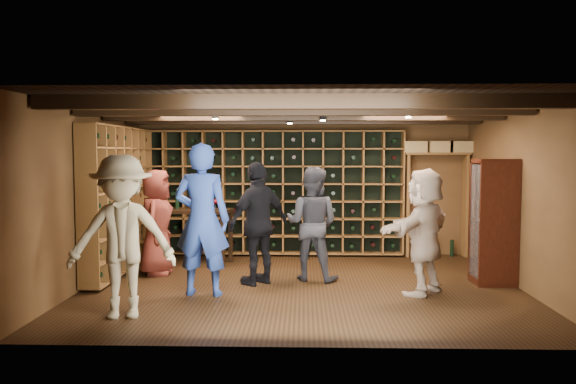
{
  "coord_description": "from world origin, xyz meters",
  "views": [
    {
      "loc": [
        0.02,
        -7.77,
        1.86
      ],
      "look_at": [
        -0.2,
        0.2,
        1.31
      ],
      "focal_mm": 35.0,
      "sensor_mm": 36.0,
      "label": 1
    }
  ],
  "objects_px": {
    "guest_woman_black": "(259,223)",
    "guest_khaki": "(122,237)",
    "man_blue_shirt": "(202,219)",
    "guest_beige": "(424,231)",
    "guest_red_floral": "(156,222)",
    "display_cabinet": "(493,224)",
    "man_grey_suit": "(312,224)",
    "tasting_table": "(194,216)"
  },
  "relations": [
    {
      "from": "man_blue_shirt",
      "to": "guest_khaki",
      "type": "relative_size",
      "value": 1.08
    },
    {
      "from": "guest_woman_black",
      "to": "tasting_table",
      "type": "height_order",
      "value": "guest_woman_black"
    },
    {
      "from": "guest_woman_black",
      "to": "guest_khaki",
      "type": "height_order",
      "value": "guest_khaki"
    },
    {
      "from": "display_cabinet",
      "to": "guest_woman_black",
      "type": "bearing_deg",
      "value": -178.19
    },
    {
      "from": "guest_red_floral",
      "to": "tasting_table",
      "type": "distance_m",
      "value": 0.91
    },
    {
      "from": "display_cabinet",
      "to": "tasting_table",
      "type": "height_order",
      "value": "display_cabinet"
    },
    {
      "from": "guest_woman_black",
      "to": "guest_beige",
      "type": "height_order",
      "value": "guest_woman_black"
    },
    {
      "from": "guest_red_floral",
      "to": "guest_beige",
      "type": "height_order",
      "value": "guest_beige"
    },
    {
      "from": "man_blue_shirt",
      "to": "guest_beige",
      "type": "xyz_separation_m",
      "value": [
        2.92,
        0.15,
        -0.16
      ]
    },
    {
      "from": "man_grey_suit",
      "to": "guest_woman_black",
      "type": "relative_size",
      "value": 0.96
    },
    {
      "from": "tasting_table",
      "to": "display_cabinet",
      "type": "bearing_deg",
      "value": -8.59
    },
    {
      "from": "guest_red_floral",
      "to": "display_cabinet",
      "type": "bearing_deg",
      "value": -96.48
    },
    {
      "from": "man_grey_suit",
      "to": "guest_red_floral",
      "type": "relative_size",
      "value": 1.03
    },
    {
      "from": "guest_red_floral",
      "to": "guest_woman_black",
      "type": "height_order",
      "value": "guest_woman_black"
    },
    {
      "from": "guest_woman_black",
      "to": "guest_beige",
      "type": "xyz_separation_m",
      "value": [
        2.22,
        -0.48,
        -0.04
      ]
    },
    {
      "from": "guest_red_floral",
      "to": "guest_woman_black",
      "type": "distance_m",
      "value": 1.72
    },
    {
      "from": "man_blue_shirt",
      "to": "guest_woman_black",
      "type": "relative_size",
      "value": 1.15
    },
    {
      "from": "man_blue_shirt",
      "to": "guest_khaki",
      "type": "height_order",
      "value": "man_blue_shirt"
    },
    {
      "from": "display_cabinet",
      "to": "guest_woman_black",
      "type": "xyz_separation_m",
      "value": [
        -3.32,
        -0.11,
        0.01
      ]
    },
    {
      "from": "man_blue_shirt",
      "to": "guest_khaki",
      "type": "distance_m",
      "value": 1.26
    },
    {
      "from": "guest_beige",
      "to": "tasting_table",
      "type": "xyz_separation_m",
      "value": [
        -3.43,
        1.89,
        -0.02
      ]
    },
    {
      "from": "guest_red_floral",
      "to": "guest_beige",
      "type": "distance_m",
      "value": 3.99
    },
    {
      "from": "display_cabinet",
      "to": "man_grey_suit",
      "type": "bearing_deg",
      "value": 175.71
    },
    {
      "from": "man_blue_shirt",
      "to": "guest_red_floral",
      "type": "distance_m",
      "value": 1.55
    },
    {
      "from": "man_grey_suit",
      "to": "guest_beige",
      "type": "relative_size",
      "value": 1.0
    },
    {
      "from": "guest_khaki",
      "to": "tasting_table",
      "type": "bearing_deg",
      "value": 76.35
    },
    {
      "from": "display_cabinet",
      "to": "guest_khaki",
      "type": "height_order",
      "value": "guest_khaki"
    },
    {
      "from": "man_grey_suit",
      "to": "guest_woman_black",
      "type": "height_order",
      "value": "guest_woman_black"
    },
    {
      "from": "man_blue_shirt",
      "to": "guest_beige",
      "type": "height_order",
      "value": "man_blue_shirt"
    },
    {
      "from": "guest_beige",
      "to": "man_blue_shirt",
      "type": "bearing_deg",
      "value": -48.03
    },
    {
      "from": "tasting_table",
      "to": "guest_beige",
      "type": "bearing_deg",
      "value": -21.33
    },
    {
      "from": "guest_khaki",
      "to": "guest_beige",
      "type": "height_order",
      "value": "guest_khaki"
    },
    {
      "from": "guest_khaki",
      "to": "man_grey_suit",
      "type": "bearing_deg",
      "value": 32.16
    },
    {
      "from": "display_cabinet",
      "to": "man_blue_shirt",
      "type": "xyz_separation_m",
      "value": [
        -4.02,
        -0.74,
        0.14
      ]
    },
    {
      "from": "man_grey_suit",
      "to": "guest_beige",
      "type": "distance_m",
      "value": 1.66
    },
    {
      "from": "guest_woman_black",
      "to": "guest_red_floral",
      "type": "bearing_deg",
      "value": -64.73
    },
    {
      "from": "guest_woman_black",
      "to": "guest_khaki",
      "type": "distance_m",
      "value": 2.18
    },
    {
      "from": "guest_red_floral",
      "to": "guest_woman_black",
      "type": "bearing_deg",
      "value": -111.06
    },
    {
      "from": "display_cabinet",
      "to": "guest_red_floral",
      "type": "bearing_deg",
      "value": 174.32
    },
    {
      "from": "man_grey_suit",
      "to": "tasting_table",
      "type": "distance_m",
      "value": 2.26
    },
    {
      "from": "guest_red_floral",
      "to": "guest_woman_black",
      "type": "relative_size",
      "value": 0.93
    },
    {
      "from": "display_cabinet",
      "to": "guest_beige",
      "type": "height_order",
      "value": "display_cabinet"
    }
  ]
}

